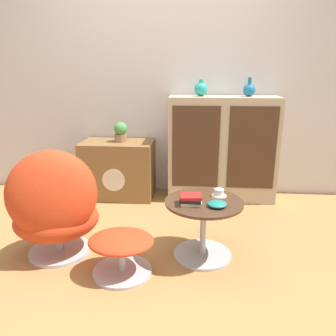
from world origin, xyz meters
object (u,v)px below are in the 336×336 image
at_px(egg_chair, 55,208).
at_px(vase_inner_left, 249,90).
at_px(vase_leftmost, 201,89).
at_px(potted_plant, 121,132).
at_px(tv_console, 119,169).
at_px(teacup, 219,193).
at_px(book_stack, 191,200).
at_px(bowl, 217,204).
at_px(sideboard, 222,149).
at_px(coffee_table, 203,224).
at_px(ottoman, 121,247).

xyz_separation_m(egg_chair, vase_inner_left, (1.48, 1.28, 0.75)).
height_order(vase_leftmost, potted_plant, vase_leftmost).
bearing_deg(tv_console, teacup, -46.49).
relative_size(vase_inner_left, book_stack, 1.17).
height_order(tv_console, bowl, tv_console).
distance_m(sideboard, book_stack, 1.29).
distance_m(sideboard, tv_console, 1.11).
height_order(coffee_table, potted_plant, potted_plant).
bearing_deg(book_stack, vase_leftmost, 87.08).
xyz_separation_m(egg_chair, ottoman, (0.50, -0.16, -0.18)).
height_order(potted_plant, bowl, potted_plant).
relative_size(potted_plant, teacup, 1.84).
bearing_deg(bowl, egg_chair, -179.86).
relative_size(vase_leftmost, bowl, 1.23).
distance_m(potted_plant, teacup, 1.43).
distance_m(sideboard, vase_leftmost, 0.64).
distance_m(vase_leftmost, vase_inner_left, 0.47).
height_order(book_stack, bowl, book_stack).
height_order(egg_chair, bowl, egg_chair).
xyz_separation_m(vase_leftmost, bowl, (0.11, -1.28, -0.68)).
bearing_deg(vase_leftmost, egg_chair, -128.42).
height_order(tv_console, teacup, tv_console).
relative_size(coffee_table, teacup, 4.99).
distance_m(sideboard, vase_inner_left, 0.64).
xyz_separation_m(tv_console, book_stack, (0.79, -1.21, 0.17)).
relative_size(ottoman, vase_leftmost, 2.72).
relative_size(ottoman, vase_inner_left, 2.39).
bearing_deg(sideboard, egg_chair, -134.36).
distance_m(vase_inner_left, bowl, 1.49).
bearing_deg(egg_chair, coffee_table, 5.09).
bearing_deg(vase_leftmost, vase_inner_left, -0.00).
distance_m(tv_console, book_stack, 1.45).
relative_size(ottoman, potted_plant, 2.14).
height_order(tv_console, vase_inner_left, vase_inner_left).
bearing_deg(coffee_table, vase_inner_left, 69.64).
relative_size(egg_chair, ottoman, 1.89).
xyz_separation_m(coffee_table, vase_inner_left, (0.44, 1.19, 0.87)).
distance_m(egg_chair, book_stack, 0.96).
bearing_deg(bowl, ottoman, -165.00).
relative_size(teacup, book_stack, 0.71).
bearing_deg(sideboard, vase_inner_left, 0.94).
height_order(sideboard, egg_chair, sideboard).
bearing_deg(coffee_table, ottoman, -154.48).
distance_m(tv_console, bowl, 1.57).
height_order(vase_leftmost, bowl, vase_leftmost).
bearing_deg(egg_chair, vase_leftmost, 51.58).
bearing_deg(teacup, potted_plant, 132.35).
distance_m(sideboard, teacup, 1.09).
distance_m(tv_console, vase_inner_left, 1.56).
relative_size(sideboard, bowl, 8.37).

